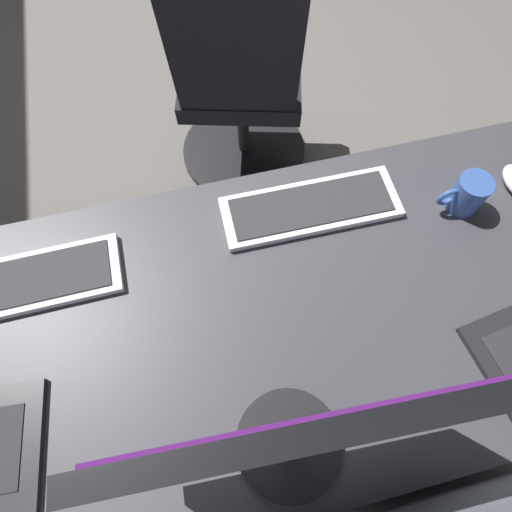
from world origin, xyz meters
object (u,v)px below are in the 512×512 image
coffee_mug (467,194)px  monitor_primary (300,439)px  keyboard_spare (23,283)px  keyboard_main (311,207)px  office_chair (240,91)px  drawer_pedestal (342,347)px

coffee_mug → monitor_primary: bearing=36.9°
keyboard_spare → coffee_mug: size_ratio=3.58×
monitor_primary → keyboard_spare: 0.69m
keyboard_main → keyboard_spare: 0.67m
keyboard_main → office_chair: 0.75m
monitor_primary → keyboard_spare: size_ratio=1.22×
keyboard_spare → keyboard_main: bearing=-177.1°
drawer_pedestal → coffee_mug: (-0.28, -0.19, 0.43)m
keyboard_main → office_chair: bearing=-88.3°
monitor_primary → coffee_mug: size_ratio=4.38×
office_chair → keyboard_spare: bearing=48.6°
keyboard_spare → coffee_mug: (-1.01, 0.04, 0.04)m
keyboard_main → office_chair: (0.02, -0.70, -0.28)m
monitor_primary → coffee_mug: bearing=-143.1°
office_chair → monitor_primary: bearing=81.8°
keyboard_main → drawer_pedestal: bearing=103.8°
keyboard_spare → drawer_pedestal: bearing=162.4°
keyboard_spare → office_chair: office_chair is taller
drawer_pedestal → keyboard_main: (0.07, -0.27, 0.39)m
coffee_mug → keyboard_main: bearing=-11.9°
monitor_primary → coffee_mug: (-0.54, -0.41, -0.20)m
drawer_pedestal → monitor_primary: (0.26, 0.21, 0.63)m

